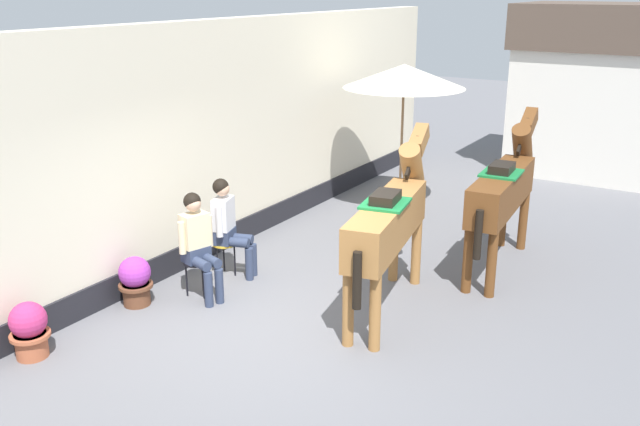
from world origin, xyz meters
TOP-DOWN VIEW (x-y plane):
  - ground_plane at (0.00, 3.00)m, footprint 40.00×40.00m
  - pub_facade_wall at (-2.55, 1.50)m, footprint 0.34×14.00m
  - distant_cottage at (1.40, 9.41)m, footprint 3.40×2.60m
  - seated_visitor_near at (-1.57, 0.14)m, footprint 0.61×0.48m
  - seated_visitor_far at (-1.68, 0.89)m, footprint 0.61×0.48m
  - saddled_horse_near at (0.63, 1.14)m, footprint 0.86×2.97m
  - saddled_horse_far at (1.38, 3.20)m, footprint 0.61×3.00m
  - flower_planter_near at (-2.11, -1.99)m, footprint 0.43×0.43m
  - flower_planter_middle at (-2.10, -0.46)m, footprint 0.43×0.43m
  - cafe_parasol at (-0.98, 4.85)m, footprint 2.10×2.10m
  - spare_stool_white at (0.65, 4.47)m, footprint 0.32×0.32m

SIDE VIEW (x-z plane):
  - ground_plane at x=0.00m, z-range 0.00..0.00m
  - flower_planter_near at x=-2.11m, z-range 0.01..0.65m
  - flower_planter_middle at x=-2.10m, z-range 0.01..0.65m
  - spare_stool_white at x=0.65m, z-range 0.17..0.63m
  - seated_visitor_near at x=-1.57m, z-range 0.08..1.47m
  - seated_visitor_far at x=-1.68m, z-range 0.08..1.47m
  - saddled_horse_near at x=0.63m, z-range 0.13..2.19m
  - saddled_horse_far at x=1.38m, z-range 0.13..2.19m
  - pub_facade_wall at x=-2.55m, z-range -0.16..3.24m
  - distant_cottage at x=1.40m, z-range 0.05..3.55m
  - cafe_parasol at x=-0.98m, z-range 1.07..3.65m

